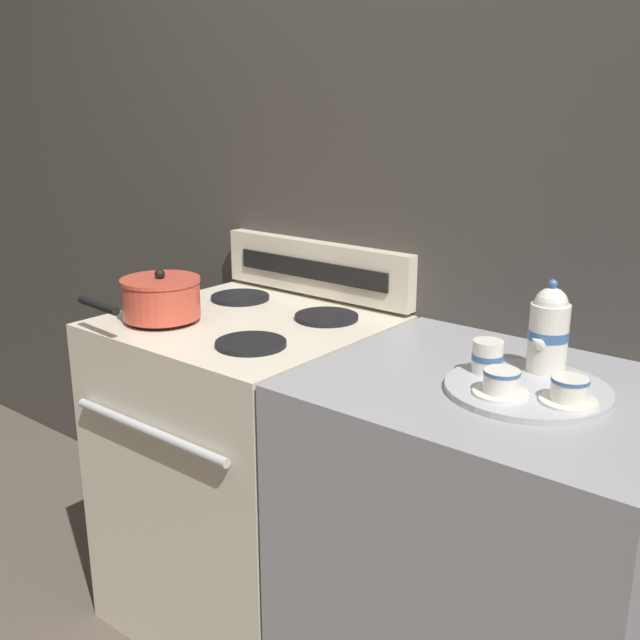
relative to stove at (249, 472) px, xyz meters
name	(u,v)px	position (x,y,z in m)	size (l,w,h in m)	color
wall_back	(442,256)	(0.40, 0.36, 0.64)	(6.00, 0.05, 2.20)	#423D38
stove	(249,472)	(0.00, 0.00, 0.00)	(0.69, 0.69, 0.94)	beige
control_panel	(316,268)	(0.00, 0.31, 0.55)	(0.68, 0.05, 0.16)	beige
side_counter	(484,571)	(0.75, 0.00, 0.00)	(0.79, 0.66, 0.93)	#939399
saucepan	(160,298)	(-0.17, -0.15, 0.53)	(0.21, 0.31, 0.13)	#D14C38
serving_tray	(527,389)	(0.82, -0.01, 0.47)	(0.34, 0.34, 0.01)	#B2B2B7
teapot	(549,330)	(0.81, 0.10, 0.57)	(0.09, 0.14, 0.20)	white
teacup_left	(569,390)	(0.92, -0.04, 0.50)	(0.11, 0.11, 0.05)	white
teacup_right	(501,382)	(0.80, -0.08, 0.50)	(0.11, 0.11, 0.05)	white
creamer_jug	(487,356)	(0.72, 0.02, 0.51)	(0.07, 0.07, 0.07)	white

